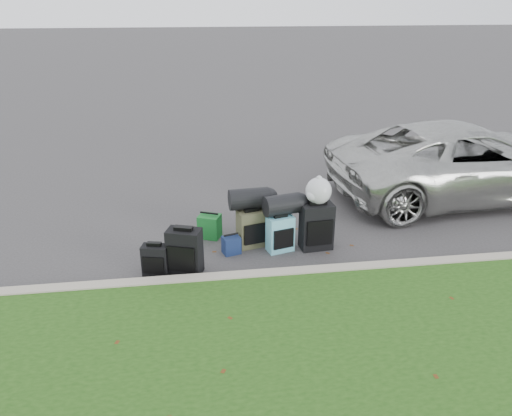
{
  "coord_description": "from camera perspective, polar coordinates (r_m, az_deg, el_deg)",
  "views": [
    {
      "loc": [
        -1.04,
        -6.58,
        3.45
      ],
      "look_at": [
        -0.1,
        0.2,
        0.55
      ],
      "focal_mm": 35.0,
      "sensor_mm": 36.0,
      "label": 1
    }
  ],
  "objects": [
    {
      "name": "suitcase_large_black_left",
      "position": [
        6.74,
        -8.14,
        -4.97
      ],
      "size": [
        0.51,
        0.4,
        0.64
      ],
      "primitive_type": "cube",
      "rotation": [
        0.0,
        0.0,
        -0.33
      ],
      "color": "black",
      "rests_on": "ground"
    },
    {
      "name": "suitcase_small_black",
      "position": [
        6.83,
        -11.41,
        -5.86
      ],
      "size": [
        0.38,
        0.26,
        0.43
      ],
      "primitive_type": "cube",
      "rotation": [
        0.0,
        0.0,
        -0.23
      ],
      "color": "black",
      "rests_on": "ground"
    },
    {
      "name": "tote_green",
      "position": [
        7.75,
        -5.32,
        -2.09
      ],
      "size": [
        0.39,
        0.36,
        0.36
      ],
      "primitive_type": "cube",
      "rotation": [
        0.0,
        0.0,
        -0.41
      ],
      "color": "#186D27",
      "rests_on": "ground"
    },
    {
      "name": "ground",
      "position": [
        7.51,
        0.97,
        -4.42
      ],
      "size": [
        120.0,
        120.0,
        0.0
      ],
      "primitive_type": "plane",
      "color": "#383535",
      "rests_on": "ground"
    },
    {
      "name": "suitcase_teal",
      "position": [
        7.29,
        2.78,
        -2.96
      ],
      "size": [
        0.42,
        0.31,
        0.54
      ],
      "primitive_type": "cube",
      "rotation": [
        0.0,
        0.0,
        0.26
      ],
      "color": "#5298B5",
      "rests_on": "ground"
    },
    {
      "name": "trash_bag",
      "position": [
        7.21,
        7.16,
        1.95
      ],
      "size": [
        0.38,
        0.38,
        0.38
      ],
      "primitive_type": "sphere",
      "color": "silver",
      "rests_on": "suitcase_large_black_right"
    },
    {
      "name": "duffel_left",
      "position": [
        7.33,
        -0.82,
        1.07
      ],
      "size": [
        0.61,
        0.36,
        0.31
      ],
      "primitive_type": "cylinder",
      "rotation": [
        0.0,
        1.57,
        0.08
      ],
      "color": "black",
      "rests_on": "suitcase_olive"
    },
    {
      "name": "suv",
      "position": [
        9.92,
        22.81,
        4.98
      ],
      "size": [
        5.1,
        2.6,
        1.38
      ],
      "primitive_type": "imported",
      "rotation": [
        0.0,
        0.0,
        1.63
      ],
      "color": "#B7B7B2",
      "rests_on": "ground"
    },
    {
      "name": "suitcase_large_black_right",
      "position": [
        7.38,
        6.93,
        -2.09
      ],
      "size": [
        0.49,
        0.32,
        0.7
      ],
      "primitive_type": "cube",
      "rotation": [
        0.0,
        0.0,
        0.09
      ],
      "color": "black",
      "rests_on": "ground"
    },
    {
      "name": "suitcase_olive",
      "position": [
        7.42,
        -0.5,
        -2.35
      ],
      "size": [
        0.46,
        0.35,
        0.56
      ],
      "primitive_type": "cube",
      "rotation": [
        0.0,
        0.0,
        0.25
      ],
      "color": "#3A3925",
      "rests_on": "ground"
    },
    {
      "name": "duffel_right",
      "position": [
        7.21,
        3.06,
        0.39
      ],
      "size": [
        0.6,
        0.42,
        0.3
      ],
      "primitive_type": "cylinder",
      "rotation": [
        0.0,
        1.57,
        0.22
      ],
      "color": "black",
      "rests_on": "suitcase_teal"
    },
    {
      "name": "curb",
      "position": [
        6.61,
        2.31,
        -7.79
      ],
      "size": [
        120.0,
        0.18,
        0.15
      ],
      "primitive_type": "cube",
      "color": "#9E937F",
      "rests_on": "ground"
    },
    {
      "name": "tote_navy",
      "position": [
        7.27,
        -2.84,
        -4.26
      ],
      "size": [
        0.29,
        0.25,
        0.26
      ],
      "primitive_type": "cube",
      "rotation": [
        0.0,
        0.0,
        0.29
      ],
      "color": "navy",
      "rests_on": "ground"
    }
  ]
}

